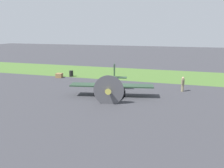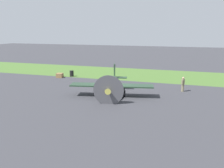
{
  "view_description": "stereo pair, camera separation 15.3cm",
  "coord_description": "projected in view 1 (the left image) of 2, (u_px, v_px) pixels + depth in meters",
  "views": [
    {
      "loc": [
        -8.02,
        25.06,
        7.08
      ],
      "look_at": [
        -0.15,
        0.41,
        1.26
      ],
      "focal_mm": 39.19,
      "sensor_mm": 36.0,
      "label": 1
    },
    {
      "loc": [
        -8.17,
        25.01,
        7.08
      ],
      "look_at": [
        -0.15,
        0.41,
        1.26
      ],
      "focal_mm": 39.19,
      "sensor_mm": 36.0,
      "label": 2
    }
  ],
  "objects": [
    {
      "name": "grass_verge",
      "position": [
        136.0,
        74.0,
        39.3
      ],
      "size": [
        120.0,
        11.0,
        0.01
      ],
      "primitive_type": "cube",
      "color": "#476B2D",
      "rests_on": "ground"
    },
    {
      "name": "ground_plane",
      "position": [
        112.0,
        94.0,
        27.23
      ],
      "size": [
        160.0,
        160.0,
        0.0
      ],
      "primitive_type": "plane",
      "color": "#38383D"
    },
    {
      "name": "airplane_lead",
      "position": [
        112.0,
        84.0,
        26.37
      ],
      "size": [
        9.02,
        7.21,
        3.19
      ],
      "rotation": [
        0.0,
        0.0,
        0.21
      ],
      "color": "#233D28",
      "rests_on": "ground"
    },
    {
      "name": "ground_crew_chief",
      "position": [
        183.0,
        84.0,
        28.24
      ],
      "size": [
        0.38,
        0.62,
        1.73
      ],
      "rotation": [
        0.0,
        0.0,
        1.37
      ],
      "color": "#847A5B",
      "rests_on": "ground"
    },
    {
      "name": "fuel_drum",
      "position": [
        71.0,
        74.0,
        37.32
      ],
      "size": [
        0.6,
        0.6,
        0.9
      ],
      "primitive_type": "cylinder",
      "color": "black",
      "rests_on": "ground"
    },
    {
      "name": "supply_crate",
      "position": [
        59.0,
        75.0,
        36.55
      ],
      "size": [
        1.04,
        1.04,
        0.64
      ],
      "primitive_type": "cube",
      "rotation": [
        0.0,
        0.0,
        0.17
      ],
      "color": "olive",
      "rests_on": "ground"
    }
  ]
}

